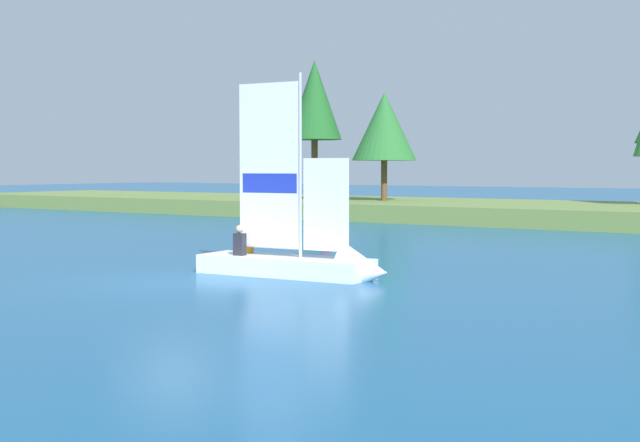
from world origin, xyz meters
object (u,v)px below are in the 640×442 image
(shoreline_tree_left, at_px, (315,101))
(sailboat, at_px, (310,261))
(shoreline_tree_midleft, at_px, (384,127))
(channel_buoy, at_px, (325,243))

(shoreline_tree_left, xyz_separation_m, sailboat, (15.18, -22.68, -6.05))
(shoreline_tree_midleft, xyz_separation_m, sailboat, (11.27, -23.73, -4.53))
(channel_buoy, bearing_deg, sailboat, -59.65)
(shoreline_tree_midleft, relative_size, sailboat, 1.11)
(shoreline_tree_left, distance_m, shoreline_tree_midleft, 4.33)
(sailboat, bearing_deg, shoreline_tree_left, 119.61)
(shoreline_tree_left, xyz_separation_m, shoreline_tree_midleft, (3.91, 1.06, -1.52))
(shoreline_tree_left, relative_size, shoreline_tree_midleft, 1.32)
(shoreline_tree_midleft, bearing_deg, shoreline_tree_left, -164.90)
(shoreline_tree_left, bearing_deg, sailboat, -56.20)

